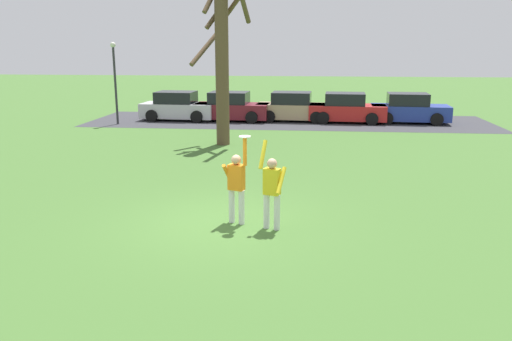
# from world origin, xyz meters

# --- Properties ---
(ground_plane) EXTENTS (120.00, 120.00, 0.00)m
(ground_plane) POSITION_xyz_m (0.00, 0.00, 0.00)
(ground_plane) COLOR #426B2D
(person_catcher) EXTENTS (0.58, 0.48, 2.08)m
(person_catcher) POSITION_xyz_m (0.36, 0.01, 0.98)
(person_catcher) COLOR silver
(person_catcher) RESTS_ON ground_plane
(person_defender) EXTENTS (0.63, 0.56, 2.04)m
(person_defender) POSITION_xyz_m (1.21, -0.30, 0.98)
(person_defender) COLOR silver
(person_defender) RESTS_ON ground_plane
(frisbee_disc) EXTENTS (0.27, 0.27, 0.02)m
(frisbee_disc) POSITION_xyz_m (0.58, -0.07, 2.09)
(frisbee_disc) COLOR white
(frisbee_disc) RESTS_ON person_catcher
(parked_car_silver) EXTENTS (4.20, 2.22, 1.59)m
(parked_car_silver) POSITION_xyz_m (-5.29, 16.86, 0.73)
(parked_car_silver) COLOR #BCBCC1
(parked_car_silver) RESTS_ON ground_plane
(parked_car_maroon) EXTENTS (4.20, 2.22, 1.59)m
(parked_car_maroon) POSITION_xyz_m (-2.31, 16.92, 0.73)
(parked_car_maroon) COLOR maroon
(parked_car_maroon) RESTS_ON ground_plane
(parked_car_tan) EXTENTS (4.20, 2.22, 1.59)m
(parked_car_tan) POSITION_xyz_m (1.15, 17.20, 0.73)
(parked_car_tan) COLOR tan
(parked_car_tan) RESTS_ON ground_plane
(parked_car_red) EXTENTS (4.20, 2.22, 1.59)m
(parked_car_red) POSITION_xyz_m (4.05, 16.94, 0.73)
(parked_car_red) COLOR red
(parked_car_red) RESTS_ON ground_plane
(parked_car_blue) EXTENTS (4.20, 2.22, 1.59)m
(parked_car_blue) POSITION_xyz_m (7.40, 17.10, 0.73)
(parked_car_blue) COLOR #233893
(parked_car_blue) RESTS_ON ground_plane
(parking_strip) EXTENTS (21.89, 6.40, 0.01)m
(parking_strip) POSITION_xyz_m (0.91, 16.99, 0.00)
(parking_strip) COLOR #38383D
(parking_strip) RESTS_ON ground_plane
(bare_tree_tall) EXTENTS (2.44, 2.39, 6.59)m
(bare_tree_tall) POSITION_xyz_m (-1.59, 9.90, 3.51)
(bare_tree_tall) COLOR brown
(bare_tree_tall) RESTS_ON ground_plane
(lamppost_by_lot) EXTENTS (0.28, 0.28, 4.26)m
(lamppost_by_lot) POSITION_xyz_m (-8.13, 14.99, 2.59)
(lamppost_by_lot) COLOR #2D2D33
(lamppost_by_lot) RESTS_ON ground_plane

